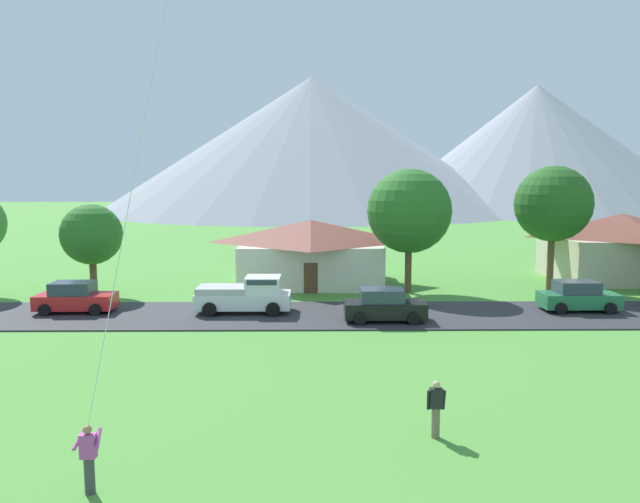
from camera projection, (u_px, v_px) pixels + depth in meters
road_strip at (307, 315)px, 31.87m from camera, size 160.00×6.64×0.08m
mountain_central_ridge at (311, 145)px, 139.00m from camera, size 98.42×98.42×31.43m
mountain_east_ridge at (535, 149)px, 138.55m from camera, size 76.07×76.07×29.63m
house_leftmost at (311, 250)px, 41.86m from camera, size 10.53×8.51×4.53m
house_left_center at (621, 246)px, 43.16m from camera, size 10.37×8.21×4.92m
tree_near_left at (553, 204)px, 38.48m from camera, size 5.00×5.00×8.30m
tree_left_of_center at (409, 211)px, 37.73m from camera, size 5.45×5.45×8.09m
tree_near_right at (91, 235)px, 36.76m from camera, size 3.81×3.81×5.87m
parked_car_green_west_end at (578, 297)px, 32.69m from camera, size 4.20×2.08×1.68m
parked_car_red_mid_west at (75, 298)px, 32.38m from camera, size 4.23×2.14×1.68m
parked_car_black_mid_east at (384, 306)px, 30.34m from camera, size 4.20×2.09×1.68m
pickup_truck_white_west_side at (246, 295)px, 32.28m from camera, size 5.20×2.33×1.99m
watcher_person at (436, 408)px, 16.67m from camera, size 0.56×0.24×1.68m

